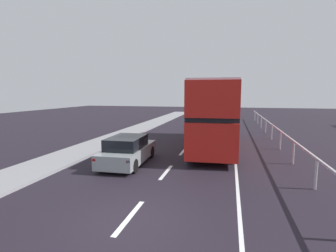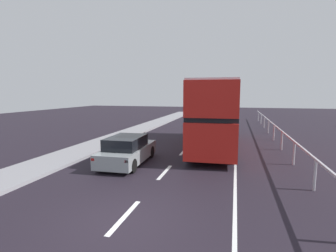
{
  "view_description": "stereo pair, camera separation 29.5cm",
  "coord_description": "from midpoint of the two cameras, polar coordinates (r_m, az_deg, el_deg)",
  "views": [
    {
      "loc": [
        2.74,
        -6.4,
        3.57
      ],
      "look_at": [
        -0.61,
        7.29,
        1.75
      ],
      "focal_mm": 27.13,
      "sensor_mm": 36.0,
      "label": 1
    },
    {
      "loc": [
        3.02,
        -6.32,
        3.57
      ],
      "look_at": [
        -0.61,
        7.29,
        1.75
      ],
      "focal_mm": 27.13,
      "sensor_mm": 36.0,
      "label": 2
    }
  ],
  "objects": [
    {
      "name": "bridge_side_railing",
      "position": [
        15.87,
        24.59,
        -2.73
      ],
      "size": [
        0.1,
        42.0,
        1.21
      ],
      "color": "#B1ACB4",
      "rests_on": "ground"
    },
    {
      "name": "hatchback_car_near",
      "position": [
        13.1,
        -9.67,
        -5.47
      ],
      "size": [
        1.93,
        4.3,
        1.42
      ],
      "rotation": [
        0.0,
        0.0,
        0.03
      ],
      "color": "gray",
      "rests_on": "ground"
    },
    {
      "name": "double_decker_bus_red",
      "position": [
        16.97,
        9.71,
        2.94
      ],
      "size": [
        2.99,
        10.68,
        4.27
      ],
      "rotation": [
        0.0,
        0.0,
        0.05
      ],
      "color": "red",
      "rests_on": "ground"
    },
    {
      "name": "ground_plane",
      "position": [
        7.87,
        -10.04,
        -20.15
      ],
      "size": [
        74.29,
        120.0,
        0.1
      ],
      "primitive_type": "cube",
      "color": "black"
    },
    {
      "name": "lane_paint_markings",
      "position": [
        15.72,
        9.63,
        -5.85
      ],
      "size": [
        3.25,
        46.0,
        0.01
      ],
      "color": "silver",
      "rests_on": "ground"
    }
  ]
}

